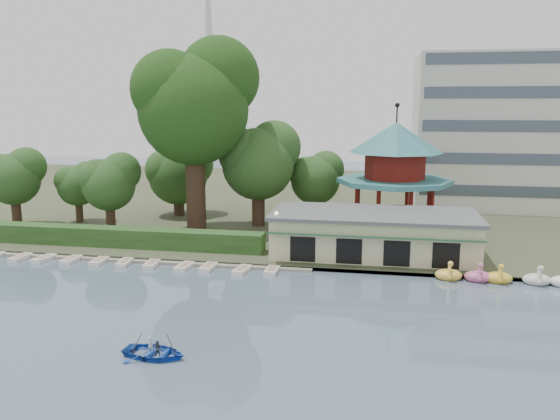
% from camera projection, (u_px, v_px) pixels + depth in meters
% --- Properties ---
extents(ground_plane, '(220.00, 220.00, 0.00)m').
position_uv_depth(ground_plane, '(189.00, 355.00, 30.90)').
color(ground_plane, slate).
rests_on(ground_plane, ground).
extents(shore, '(220.00, 70.00, 0.40)m').
position_uv_depth(shore, '(307.00, 199.00, 81.12)').
color(shore, '#424930').
rests_on(shore, ground).
extents(embankment, '(220.00, 0.60, 0.30)m').
position_uv_depth(embankment, '(256.00, 265.00, 47.59)').
color(embankment, gray).
rests_on(embankment, ground).
extents(dock, '(34.00, 1.60, 0.24)m').
position_uv_depth(dock, '(127.00, 259.00, 49.58)').
color(dock, gray).
rests_on(dock, ground).
extents(boathouse, '(18.60, 9.39, 3.90)m').
position_uv_depth(boathouse, '(373.00, 233.00, 49.96)').
color(boathouse, beige).
rests_on(boathouse, shore).
extents(pavilion, '(12.40, 12.40, 13.50)m').
position_uv_depth(pavilion, '(395.00, 166.00, 58.33)').
color(pavilion, beige).
rests_on(pavilion, shore).
extents(office_building, '(38.00, 18.00, 20.00)m').
position_uv_depth(office_building, '(554.00, 138.00, 70.76)').
color(office_building, silver).
rests_on(office_building, shore).
extents(broadcast_tower, '(8.00, 8.00, 96.00)m').
position_uv_depth(broadcast_tower, '(209.00, 38.00, 167.03)').
color(broadcast_tower, silver).
rests_on(broadcast_tower, ground).
extents(hedge, '(30.00, 2.00, 1.80)m').
position_uv_depth(hedge, '(113.00, 237.00, 53.06)').
color(hedge, '#2C5221').
rests_on(hedge, shore).
extents(lamp_post, '(0.36, 0.36, 4.28)m').
position_uv_depth(lamp_post, '(276.00, 226.00, 48.37)').
color(lamp_post, black).
rests_on(lamp_post, shore).
extents(big_tree, '(12.73, 11.86, 20.68)m').
position_uv_depth(big_tree, '(195.00, 100.00, 56.93)').
color(big_tree, '#3A281C').
rests_on(big_tree, shore).
extents(small_trees, '(39.38, 16.58, 11.85)m').
position_uv_depth(small_trees, '(189.00, 170.00, 62.65)').
color(small_trees, '#3A281C').
rests_on(small_trees, shore).
extents(swan_boats, '(15.17, 2.08, 1.92)m').
position_uv_depth(swan_boats, '(533.00, 279.00, 42.92)').
color(swan_boats, '#F3C749').
rests_on(swan_boats, ground).
extents(moored_rowboats, '(29.69, 2.76, 0.36)m').
position_uv_depth(moored_rowboats, '(112.00, 262.00, 48.40)').
color(moored_rowboats, white).
rests_on(moored_rowboats, ground).
extents(rowboat_with_passengers, '(5.45, 4.15, 2.01)m').
position_uv_depth(rowboat_with_passengers, '(154.00, 348.00, 30.51)').
color(rowboat_with_passengers, '#1C4BB3').
rests_on(rowboat_with_passengers, ground).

